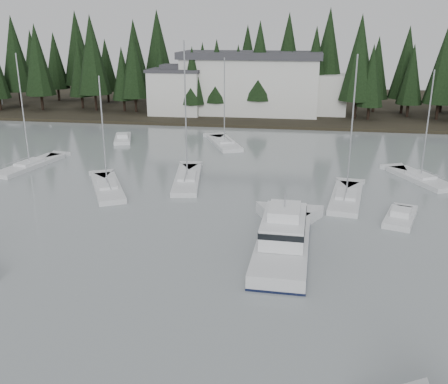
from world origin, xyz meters
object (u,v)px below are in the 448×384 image
object	(u,v)px
cabin_cruiser_center	(283,242)
runabout_1	(400,219)
house_west	(176,91)
sailboat_1	(420,180)
sailboat_8	(346,199)
sailboat_4	(187,181)
sailboat_5	(224,144)
sailboat_2	(107,189)
harbor_inn	(262,84)
sailboat_3	(30,167)
runabout_3	(123,140)

from	to	relation	value
cabin_cruiser_center	runabout_1	world-z (taller)	cabin_cruiser_center
house_west	sailboat_1	xyz separation A→B (m)	(35.51, -34.73, -4.59)
house_west	sailboat_8	distance (m)	50.72
cabin_cruiser_center	sailboat_4	distance (m)	19.12
sailboat_5	runabout_1	world-z (taller)	sailboat_5
sailboat_2	sailboat_5	bearing A→B (deg)	-48.79
sailboat_1	sailboat_4	bearing A→B (deg)	74.05
cabin_cruiser_center	sailboat_2	bearing A→B (deg)	58.44
sailboat_1	runabout_1	size ratio (longest dim) A/B	2.16
sailboat_2	harbor_inn	bearing A→B (deg)	-41.38
sailboat_3	runabout_1	world-z (taller)	sailboat_3
harbor_inn	runabout_1	world-z (taller)	harbor_inn
cabin_cruiser_center	runabout_3	xyz separation A→B (m)	(-24.62, 33.79, -0.64)
harbor_inn	sailboat_1	xyz separation A→B (m)	(20.47, -38.07, -5.71)
sailboat_2	sailboat_8	size ratio (longest dim) A/B	0.85
cabin_cruiser_center	sailboat_8	size ratio (longest dim) A/B	0.87
house_west	runabout_3	bearing A→B (deg)	-97.10
house_west	sailboat_8	size ratio (longest dim) A/B	0.69
cabin_cruiser_center	sailboat_2	world-z (taller)	sailboat_2
house_west	runabout_1	size ratio (longest dim) A/B	1.71
harbor_inn	sailboat_8	distance (m)	47.80
house_west	sailboat_1	size ratio (longest dim) A/B	0.79
house_west	sailboat_5	size ratio (longest dim) A/B	0.78
sailboat_5	sailboat_8	xyz separation A→B (m)	(15.05, -21.11, 0.02)
sailboat_2	sailboat_3	world-z (taller)	sailboat_3
sailboat_2	sailboat_3	bearing A→B (deg)	33.41
sailboat_2	sailboat_4	world-z (taller)	sailboat_4
sailboat_8	runabout_3	size ratio (longest dim) A/B	2.08
sailboat_5	sailboat_8	distance (m)	25.93
sailboat_3	sailboat_4	bearing A→B (deg)	-87.96
house_west	runabout_1	bearing A→B (deg)	-56.25
harbor_inn	sailboat_3	distance (m)	46.50
sailboat_3	sailboat_4	distance (m)	19.53
harbor_inn	runabout_3	distance (m)	30.62
sailboat_3	runabout_1	bearing A→B (deg)	-95.38
sailboat_5	sailboat_4	bearing A→B (deg)	153.17
sailboat_4	runabout_1	size ratio (longest dim) A/B	2.67
sailboat_2	runabout_3	distance (m)	23.10
sailboat_3	sailboat_5	world-z (taller)	sailboat_3
cabin_cruiser_center	sailboat_5	bearing A→B (deg)	17.56
sailboat_8	sailboat_1	bearing A→B (deg)	-38.71
harbor_inn	sailboat_3	size ratio (longest dim) A/B	2.20
harbor_inn	sailboat_1	distance (m)	43.60
harbor_inn	runabout_1	bearing A→B (deg)	-71.97
sailboat_1	sailboat_5	distance (m)	26.82
sailboat_1	sailboat_4	distance (m)	24.72
harbor_inn	sailboat_2	distance (m)	48.15
sailboat_2	sailboat_4	xyz separation A→B (m)	(7.21, 4.10, 0.02)
cabin_cruiser_center	sailboat_3	size ratio (longest dim) A/B	0.90
cabin_cruiser_center	runabout_3	world-z (taller)	cabin_cruiser_center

